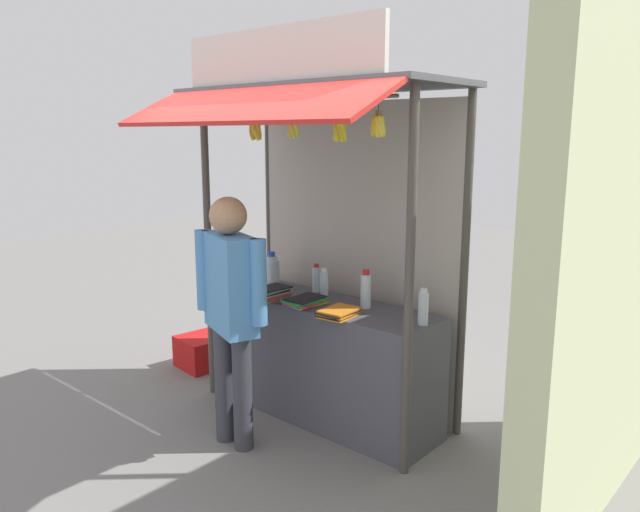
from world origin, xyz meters
name	(u,v)px	position (x,y,z in m)	size (l,w,h in m)	color
ground_plane	(320,414)	(0.00, 0.00, 0.00)	(20.00, 20.00, 0.00)	slate
stall_counter	(320,359)	(0.00, 0.00, 0.46)	(1.93, 0.56, 0.92)	#4C4C56
stall_structure	(330,197)	(0.00, 0.12, 1.70)	(2.13, 1.44, 2.85)	#4C4742
water_bottle_rear_center	(366,290)	(0.36, 0.09, 1.05)	(0.08, 0.08, 0.28)	silver
water_bottle_right	(272,272)	(-0.53, 0.02, 1.07)	(0.09, 0.09, 0.31)	silver
water_bottle_mid_left	(316,279)	(-0.21, 0.20, 1.03)	(0.06, 0.06, 0.23)	silver
water_bottle_mid_right	(275,272)	(-0.62, 0.14, 1.03)	(0.07, 0.07, 0.24)	silver
water_bottle_left	(423,308)	(0.90, 0.01, 1.03)	(0.07, 0.07, 0.25)	silver
water_bottle_back_right	(324,284)	(-0.04, 0.10, 1.03)	(0.07, 0.07, 0.24)	silver
magazine_stack_back_left	(271,293)	(-0.33, -0.20, 0.96)	(0.23, 0.30, 0.09)	red
magazine_stack_far_left	(305,301)	(-0.01, -0.15, 0.95)	(0.23, 0.33, 0.06)	blue
magazine_stack_front_left	(339,313)	(0.35, -0.20, 0.94)	(0.23, 0.30, 0.05)	orange
banana_bunch_inner_left	(293,128)	(0.09, -0.38, 2.20)	(0.09, 0.09, 0.24)	#332D23
banana_bunch_inner_right	(340,129)	(0.49, -0.38, 2.20)	(0.10, 0.11, 0.26)	#332D23
banana_bunch_leftmost	(256,130)	(-0.27, -0.38, 2.19)	(0.11, 0.11, 0.25)	#332D23
banana_bunch_rightmost	(378,126)	(0.78, -0.38, 2.21)	(0.10, 0.10, 0.23)	#332D23
vendor_person	(231,300)	(-0.15, -0.75, 1.06)	(0.67, 0.37, 1.76)	#383842
plastic_crate	(203,351)	(-1.50, 0.04, 0.15)	(0.42, 0.42, 0.29)	red
neighbour_wall	(618,247)	(1.98, 0.30, 1.53)	(0.20, 2.40, 3.07)	beige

